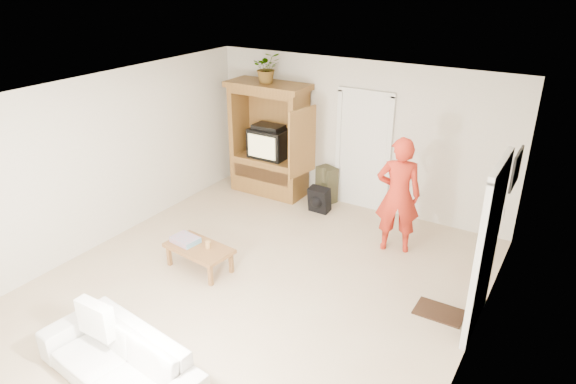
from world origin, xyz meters
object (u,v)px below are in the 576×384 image
armoire (270,147)px  coffee_table (199,249)px  sofa (119,361)px  man (398,195)px

armoire → coffee_table: 2.96m
sofa → man: bearing=78.2°
man → coffee_table: size_ratio=1.76×
sofa → coffee_table: bearing=116.4°
sofa → coffee_table: sofa is taller
armoire → sofa: size_ratio=1.09×
man → sofa: 4.41m
armoire → man: size_ratio=1.17×
man → coffee_table: bearing=22.6°
man → sofa: (-1.44, -4.12, -0.62)m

